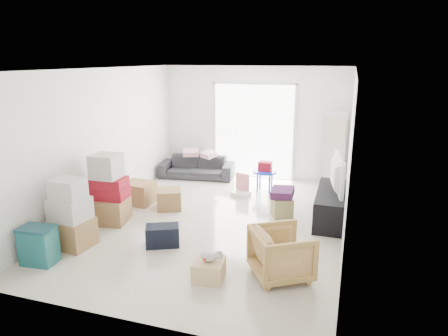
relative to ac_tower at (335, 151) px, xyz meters
name	(u,v)px	position (x,y,z in m)	size (l,w,h in m)	color
room_shell	(214,149)	(-1.95, -2.65, 0.48)	(4.98, 6.48, 3.18)	beige
sliding_door	(253,127)	(-1.95, 0.33, 0.37)	(2.10, 0.04, 2.33)	white
ac_tower	(335,151)	(0.00, 0.00, 0.00)	(0.45, 0.30, 1.75)	silver
tv_console	(330,205)	(0.05, -1.90, -0.60)	(0.49, 1.65, 0.55)	black
television	(332,187)	(0.05, -1.90, -0.25)	(1.11, 0.64, 0.15)	black
sofa	(197,164)	(-3.26, -0.15, -0.52)	(1.80, 0.53, 0.71)	#2A2B30
pillow_left	(191,147)	(-3.43, -0.11, -0.12)	(0.34, 0.27, 0.11)	#D89EAD
pillow_right	(209,148)	(-2.94, -0.16, -0.11)	(0.33, 0.27, 0.11)	#D89EAD
armchair	(282,251)	(-0.46, -4.19, -0.50)	(0.73, 0.69, 0.76)	tan
storage_bins	(39,245)	(-3.85, -4.87, -0.59)	(0.51, 0.38, 0.56)	#155355
box_stack_a	(71,217)	(-3.75, -4.26, -0.38)	(0.65, 0.56, 1.10)	olive
box_stack_b	(108,193)	(-3.75, -3.22, -0.33)	(0.72, 0.72, 1.25)	olive
box_stack_c	(139,193)	(-3.72, -2.22, -0.66)	(0.65, 0.55, 0.44)	olive
loose_box	(169,199)	(-3.00, -2.31, -0.68)	(0.46, 0.46, 0.39)	olive
duffel_bag	(163,236)	(-2.41, -3.82, -0.71)	(0.52, 0.31, 0.33)	black
ottoman	(282,207)	(-0.82, -2.04, -0.69)	(0.36, 0.36, 0.36)	#9E905B
blanket	(282,194)	(-0.82, -2.04, -0.44)	(0.40, 0.40, 0.14)	#431B42
kids_table	(265,170)	(-1.43, -0.67, -0.40)	(0.55, 0.55, 0.67)	#122FC4
toy_walker	(241,189)	(-1.85, -1.11, -0.75)	(0.43, 0.40, 0.47)	silver
wood_crate	(209,270)	(-1.38, -4.54, -0.74)	(0.40, 0.40, 0.27)	tan
plush_bunny	(211,256)	(-1.34, -4.53, -0.54)	(0.30, 0.18, 0.15)	#B2ADA8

